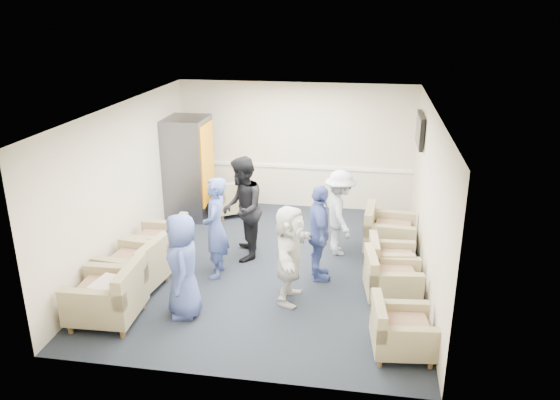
% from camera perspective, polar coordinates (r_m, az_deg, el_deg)
% --- Properties ---
extents(floor, '(6.00, 6.00, 0.00)m').
position_cam_1_polar(floor, '(9.37, -0.94, -6.88)').
color(floor, black).
rests_on(floor, ground).
extents(ceiling, '(6.00, 6.00, 0.00)m').
position_cam_1_polar(ceiling, '(8.51, -1.05, 9.59)').
color(ceiling, white).
rests_on(ceiling, back_wall).
extents(back_wall, '(5.00, 0.02, 2.70)m').
position_cam_1_polar(back_wall, '(11.69, 1.67, 5.65)').
color(back_wall, beige).
rests_on(back_wall, floor).
extents(front_wall, '(5.00, 0.02, 2.70)m').
position_cam_1_polar(front_wall, '(6.15, -6.07, -7.99)').
color(front_wall, beige).
rests_on(front_wall, floor).
extents(left_wall, '(0.02, 6.00, 2.70)m').
position_cam_1_polar(left_wall, '(9.60, -15.84, 1.71)').
color(left_wall, beige).
rests_on(left_wall, floor).
extents(right_wall, '(0.02, 6.00, 2.70)m').
position_cam_1_polar(right_wall, '(8.77, 15.29, 0.06)').
color(right_wall, beige).
rests_on(right_wall, floor).
extents(chair_rail, '(4.98, 0.04, 0.06)m').
position_cam_1_polar(chair_rail, '(11.79, 1.63, 3.50)').
color(chair_rail, white).
rests_on(chair_rail, back_wall).
extents(tv, '(0.10, 1.00, 0.58)m').
position_cam_1_polar(tv, '(10.30, 14.42, 7.08)').
color(tv, black).
rests_on(tv, right_wall).
extents(armchair_left_near, '(0.94, 0.94, 0.73)m').
position_cam_1_polar(armchair_left_near, '(8.05, -17.33, -9.71)').
color(armchair_left_near, '#897D58').
rests_on(armchair_left_near, floor).
extents(armchair_left_mid, '(0.99, 0.99, 0.71)m').
position_cam_1_polar(armchair_left_mid, '(8.80, -14.71, -6.88)').
color(armchair_left_mid, '#897D58').
rests_on(armchair_left_mid, floor).
extents(armchair_left_far, '(0.85, 0.85, 0.67)m').
position_cam_1_polar(armchair_left_far, '(9.58, -12.19, -4.54)').
color(armchair_left_far, '#897D58').
rests_on(armchair_left_far, floor).
extents(armchair_right_near, '(0.84, 0.84, 0.61)m').
position_cam_1_polar(armchair_right_near, '(7.25, 12.28, -13.29)').
color(armchair_right_near, '#897D58').
rests_on(armchair_right_near, floor).
extents(armchair_right_midnear, '(0.88, 0.88, 0.63)m').
position_cam_1_polar(armchair_right_midnear, '(8.43, 11.27, -8.14)').
color(armchair_right_midnear, '#897D58').
rests_on(armchair_right_midnear, floor).
extents(armchair_right_midfar, '(0.80, 0.80, 0.60)m').
position_cam_1_polar(armchair_right_midfar, '(8.96, 11.40, -6.48)').
color(armchair_right_midfar, '#897D58').
rests_on(armchair_right_midfar, floor).
extents(armchair_right_far, '(0.94, 0.94, 0.70)m').
position_cam_1_polar(armchair_right_far, '(9.94, 11.04, -3.42)').
color(armchair_right_far, '#897D58').
rests_on(armchair_right_far, floor).
extents(armchair_corner, '(1.13, 1.13, 0.66)m').
position_cam_1_polar(armchair_corner, '(11.56, -4.90, 0.12)').
color(armchair_corner, '#897D58').
rests_on(armchair_corner, floor).
extents(vending_machine, '(0.84, 0.98, 2.08)m').
position_cam_1_polar(vending_machine, '(11.37, -9.53, 3.35)').
color(vending_machine, '#53535B').
rests_on(vending_machine, floor).
extents(backpack, '(0.32, 0.26, 0.48)m').
position_cam_1_polar(backpack, '(9.19, -12.50, -6.23)').
color(backpack, black).
rests_on(backpack, floor).
extents(pillow, '(0.40, 0.50, 0.13)m').
position_cam_1_polar(pillow, '(7.97, -17.57, -8.54)').
color(pillow, beige).
rests_on(pillow, armchair_left_near).
extents(person_front_left, '(0.71, 0.87, 1.53)m').
position_cam_1_polar(person_front_left, '(7.78, -10.12, -6.78)').
color(person_front_left, '#40529A').
rests_on(person_front_left, floor).
extents(person_mid_left, '(0.46, 0.64, 1.67)m').
position_cam_1_polar(person_mid_left, '(8.79, -6.76, -2.90)').
color(person_mid_left, '#40529A').
rests_on(person_mid_left, floor).
extents(person_back_left, '(0.84, 0.99, 1.81)m').
position_cam_1_polar(person_back_left, '(9.34, -3.97, -0.93)').
color(person_back_left, black).
rests_on(person_back_left, floor).
extents(person_back_right, '(0.83, 1.11, 1.53)m').
position_cam_1_polar(person_back_right, '(9.59, 6.26, -1.35)').
color(person_back_right, silver).
rests_on(person_back_right, floor).
extents(person_mid_right, '(0.59, 0.99, 1.59)m').
position_cam_1_polar(person_mid_right, '(8.65, 4.10, -3.49)').
color(person_mid_right, '#40529A').
rests_on(person_mid_right, floor).
extents(person_front_right, '(0.53, 1.42, 1.51)m').
position_cam_1_polar(person_front_right, '(8.03, 1.01, -5.69)').
color(person_front_right, silver).
rests_on(person_front_right, floor).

